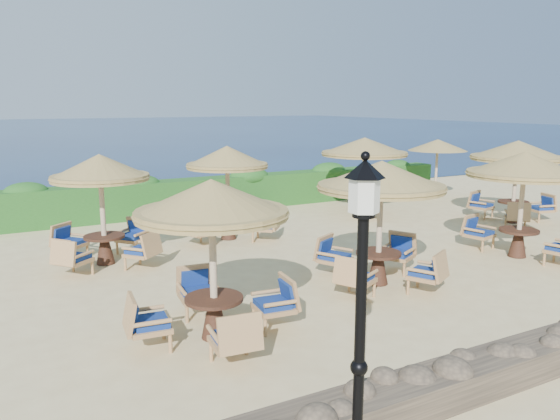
# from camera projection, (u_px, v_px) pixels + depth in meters

# --- Properties ---
(ground) EXTENTS (120.00, 120.00, 0.00)m
(ground) POSITION_uv_depth(u_px,v_px,m) (351.00, 256.00, 13.85)
(ground) COLOR beige
(ground) RESTS_ON ground
(sea) EXTENTS (160.00, 160.00, 0.00)m
(sea) POSITION_uv_depth(u_px,v_px,m) (51.00, 131.00, 74.38)
(sea) COLOR #0A1C45
(sea) RESTS_ON ground
(hedge) EXTENTS (18.00, 0.90, 1.20)m
(hedge) POSITION_uv_depth(u_px,v_px,m) (237.00, 192.00, 19.96)
(hedge) COLOR #1A4D18
(hedge) RESTS_ON ground
(lamp_post) EXTENTS (0.44, 0.44, 3.31)m
(lamp_post) POSITION_uv_depth(u_px,v_px,m) (360.00, 335.00, 5.44)
(lamp_post) COLOR black
(lamp_post) RESTS_ON ground
(extra_parasol) EXTENTS (2.30, 2.30, 2.41)m
(extra_parasol) POSITION_uv_depth(u_px,v_px,m) (438.00, 145.00, 21.54)
(extra_parasol) COLOR #CAB08F
(extra_parasol) RESTS_ON ground
(cafe_set_0) EXTENTS (2.85, 2.85, 2.65)m
(cafe_set_0) POSITION_uv_depth(u_px,v_px,m) (212.00, 236.00, 8.71)
(cafe_set_0) COLOR #CAB08F
(cafe_set_0) RESTS_ON ground
(cafe_set_1) EXTENTS (2.81, 2.81, 2.65)m
(cafe_set_1) POSITION_uv_depth(u_px,v_px,m) (380.00, 202.00, 11.38)
(cafe_set_1) COLOR #CAB08F
(cafe_set_1) RESTS_ON ground
(cafe_set_2) EXTENTS (2.77, 2.89, 2.65)m
(cafe_set_2) POSITION_uv_depth(u_px,v_px,m) (524.00, 178.00, 13.39)
(cafe_set_2) COLOR #CAB08F
(cafe_set_2) RESTS_ON ground
(cafe_set_3) EXTENTS (2.60, 2.60, 2.65)m
(cafe_set_3) POSITION_uv_depth(u_px,v_px,m) (102.00, 196.00, 12.86)
(cafe_set_3) COLOR #CAB08F
(cafe_set_3) RESTS_ON ground
(cafe_set_4) EXTENTS (2.73, 2.61, 2.65)m
(cafe_set_4) POSITION_uv_depth(u_px,v_px,m) (227.00, 177.00, 15.24)
(cafe_set_4) COLOR #CAB08F
(cafe_set_4) RESTS_ON ground
(cafe_set_5) EXTENTS (2.98, 2.98, 2.65)m
(cafe_set_5) POSITION_uv_depth(u_px,v_px,m) (364.00, 155.00, 18.78)
(cafe_set_5) COLOR #CAB08F
(cafe_set_5) RESTS_ON ground
(cafe_set_6) EXTENTS (2.90, 2.90, 2.65)m
(cafe_set_6) POSITION_uv_depth(u_px,v_px,m) (517.00, 163.00, 17.34)
(cafe_set_6) COLOR #CAB08F
(cafe_set_6) RESTS_ON ground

